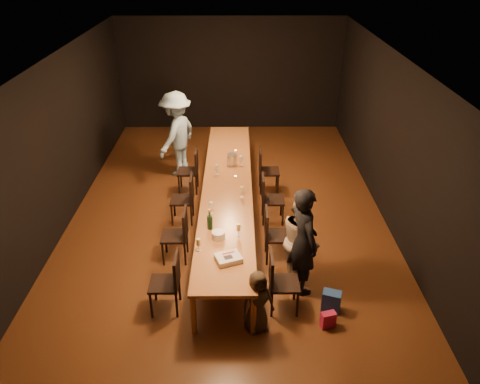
{
  "coord_description": "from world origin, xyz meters",
  "views": [
    {
      "loc": [
        0.2,
        -7.58,
        4.77
      ],
      "look_at": [
        0.23,
        -0.7,
        1.0
      ],
      "focal_mm": 35.0,
      "sensor_mm": 36.0,
      "label": 1
    }
  ],
  "objects_px": {
    "chair_left_1": "(174,235)",
    "man_blue": "(177,134)",
    "woman_tan": "(301,239)",
    "chair_right_3": "(269,171)",
    "chair_left_2": "(182,199)",
    "child": "(257,302)",
    "chair_right_0": "(284,283)",
    "birthday_cake": "(228,258)",
    "ice_bucket": "(232,159)",
    "champagne_bottle": "(210,219)",
    "table": "(227,188)",
    "chair_right_1": "(278,235)",
    "chair_right_2": "(273,199)",
    "chair_left_0": "(164,283)",
    "plate_stack": "(218,235)",
    "chair_left_3": "(188,171)",
    "woman_birthday": "(303,241)"
  },
  "relations": [
    {
      "from": "chair_left_1",
      "to": "child",
      "type": "distance_m",
      "value": 2.07
    },
    {
      "from": "chair_left_0",
      "to": "woman_birthday",
      "type": "distance_m",
      "value": 2.09
    },
    {
      "from": "table",
      "to": "woman_tan",
      "type": "bearing_deg",
      "value": -56.14
    },
    {
      "from": "woman_birthday",
      "to": "ice_bucket",
      "type": "relative_size",
      "value": 7.76
    },
    {
      "from": "woman_tan",
      "to": "chair_right_3",
      "type": "bearing_deg",
      "value": 1.83
    },
    {
      "from": "woman_tan",
      "to": "woman_birthday",
      "type": "bearing_deg",
      "value": 175.95
    },
    {
      "from": "champagne_bottle",
      "to": "chair_left_1",
      "type": "bearing_deg",
      "value": 158.58
    },
    {
      "from": "chair_right_3",
      "to": "ice_bucket",
      "type": "distance_m",
      "value": 0.91
    },
    {
      "from": "child",
      "to": "chair_right_0",
      "type": "bearing_deg",
      "value": 21.77
    },
    {
      "from": "ice_bucket",
      "to": "chair_left_0",
      "type": "bearing_deg",
      "value": -105.69
    },
    {
      "from": "table",
      "to": "chair_left_0",
      "type": "height_order",
      "value": "chair_left_0"
    },
    {
      "from": "chair_right_1",
      "to": "birthday_cake",
      "type": "bearing_deg",
      "value": -36.77
    },
    {
      "from": "chair_left_2",
      "to": "child",
      "type": "distance_m",
      "value": 3.09
    },
    {
      "from": "chair_right_3",
      "to": "ice_bucket",
      "type": "relative_size",
      "value": 4.19
    },
    {
      "from": "chair_right_3",
      "to": "birthday_cake",
      "type": "distance_m",
      "value": 3.56
    },
    {
      "from": "woman_tan",
      "to": "table",
      "type": "bearing_deg",
      "value": 29.81
    },
    {
      "from": "chair_right_2",
      "to": "woman_tan",
      "type": "distance_m",
      "value": 1.76
    },
    {
      "from": "man_blue",
      "to": "chair_left_1",
      "type": "bearing_deg",
      "value": 29.87
    },
    {
      "from": "child",
      "to": "birthday_cake",
      "type": "distance_m",
      "value": 0.75
    },
    {
      "from": "chair_right_3",
      "to": "woman_birthday",
      "type": "bearing_deg",
      "value": 5.45
    },
    {
      "from": "plate_stack",
      "to": "ice_bucket",
      "type": "relative_size",
      "value": 0.91
    },
    {
      "from": "chair_right_0",
      "to": "chair_right_3",
      "type": "bearing_deg",
      "value": 180.0
    },
    {
      "from": "chair_left_3",
      "to": "plate_stack",
      "type": "xyz_separation_m",
      "value": [
        0.75,
        -2.9,
        0.34
      ]
    },
    {
      "from": "chair_left_1",
      "to": "birthday_cake",
      "type": "relative_size",
      "value": 2.2
    },
    {
      "from": "woman_birthday",
      "to": "man_blue",
      "type": "bearing_deg",
      "value": 8.83
    },
    {
      "from": "plate_stack",
      "to": "champagne_bottle",
      "type": "bearing_deg",
      "value": 118.43
    },
    {
      "from": "chair_left_2",
      "to": "man_blue",
      "type": "distance_m",
      "value": 2.14
    },
    {
      "from": "birthday_cake",
      "to": "chair_left_0",
      "type": "bearing_deg",
      "value": 167.73
    },
    {
      "from": "chair_right_0",
      "to": "ice_bucket",
      "type": "distance_m",
      "value": 3.42
    },
    {
      "from": "chair_right_3",
      "to": "birthday_cake",
      "type": "height_order",
      "value": "chair_right_3"
    },
    {
      "from": "chair_right_0",
      "to": "chair_right_3",
      "type": "height_order",
      "value": "same"
    },
    {
      "from": "woman_tan",
      "to": "birthday_cake",
      "type": "height_order",
      "value": "woman_tan"
    },
    {
      "from": "champagne_bottle",
      "to": "ice_bucket",
      "type": "height_order",
      "value": "champagne_bottle"
    },
    {
      "from": "chair_right_1",
      "to": "woman_tan",
      "type": "height_order",
      "value": "woman_tan"
    },
    {
      "from": "chair_left_0",
      "to": "chair_left_1",
      "type": "relative_size",
      "value": 1.0
    },
    {
      "from": "chair_right_2",
      "to": "chair_left_1",
      "type": "distance_m",
      "value": 2.08
    },
    {
      "from": "chair_right_2",
      "to": "chair_left_0",
      "type": "distance_m",
      "value": 2.94
    },
    {
      "from": "chair_left_0",
      "to": "ice_bucket",
      "type": "bearing_deg",
      "value": -15.69
    },
    {
      "from": "chair_left_1",
      "to": "man_blue",
      "type": "xyz_separation_m",
      "value": [
        -0.3,
        3.26,
        0.48
      ]
    },
    {
      "from": "table",
      "to": "plate_stack",
      "type": "distance_m",
      "value": 1.7
    },
    {
      "from": "chair_left_3",
      "to": "man_blue",
      "type": "height_order",
      "value": "man_blue"
    },
    {
      "from": "table",
      "to": "chair_left_1",
      "type": "distance_m",
      "value": 1.49
    },
    {
      "from": "plate_stack",
      "to": "chair_left_3",
      "type": "bearing_deg",
      "value": 104.49
    },
    {
      "from": "chair_left_0",
      "to": "woman_tan",
      "type": "bearing_deg",
      "value": -71.07
    },
    {
      "from": "man_blue",
      "to": "birthday_cake",
      "type": "relative_size",
      "value": 4.49
    },
    {
      "from": "chair_right_1",
      "to": "chair_right_3",
      "type": "height_order",
      "value": "same"
    },
    {
      "from": "woman_birthday",
      "to": "plate_stack",
      "type": "relative_size",
      "value": 8.48
    },
    {
      "from": "chair_right_0",
      "to": "chair_left_1",
      "type": "relative_size",
      "value": 1.0
    },
    {
      "from": "chair_right_2",
      "to": "birthday_cake",
      "type": "bearing_deg",
      "value": -19.31
    },
    {
      "from": "chair_right_3",
      "to": "chair_left_0",
      "type": "relative_size",
      "value": 1.0
    }
  ]
}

